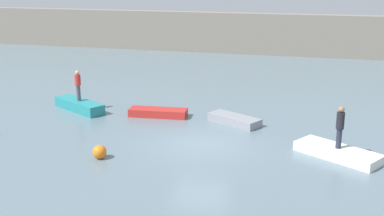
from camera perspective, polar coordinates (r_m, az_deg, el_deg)
name	(u,v)px	position (r m, az deg, el deg)	size (l,w,h in m)	color
ground_plane	(201,145)	(21.43, 1.05, -4.33)	(120.00, 120.00, 0.00)	slate
embankment_wall	(267,34)	(44.53, 8.77, 8.51)	(80.00, 1.20, 3.63)	gray
rowboat_teal	(79,105)	(27.22, -13.00, 0.29)	(3.43, 0.94, 0.55)	teal
rowboat_red	(158,113)	(25.54, -3.97, -0.53)	(3.00, 0.93, 0.40)	red
rowboat_grey	(234,120)	(24.38, 4.96, -1.37)	(2.71, 1.00, 0.39)	gray
rowboat_white	(338,153)	(20.89, 16.61, -5.00)	(3.47, 1.28, 0.39)	white
person_red_shirt	(78,84)	(26.93, -13.16, 2.74)	(0.32, 0.32, 1.66)	#4C4C56
person_dark_shirt	(340,125)	(20.51, 16.87, -1.90)	(0.32, 0.32, 1.77)	#232838
mooring_buoy	(100,152)	(20.21, -10.72, -5.05)	(0.57, 0.57, 0.57)	orange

